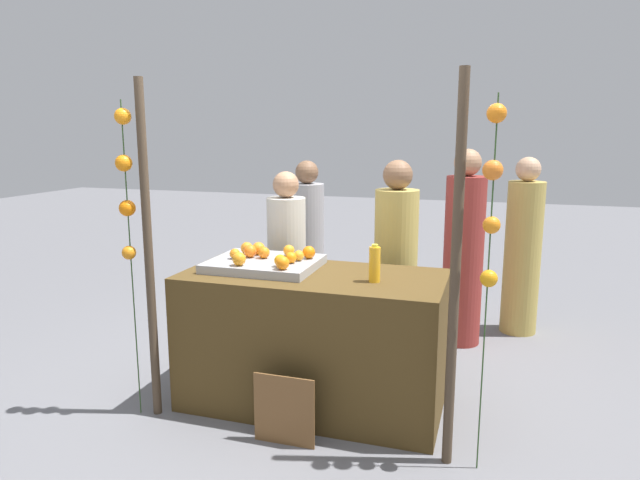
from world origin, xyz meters
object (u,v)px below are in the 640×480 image
at_px(orange_1, 299,256).
at_px(vendor_right, 395,275).
at_px(stall_counter, 313,339).
at_px(orange_0, 289,250).
at_px(chalkboard_sign, 284,411).
at_px(vendor_left, 287,273).
at_px(juice_bottle, 375,264).

bearing_deg(orange_1, vendor_right, 48.78).
distance_m(stall_counter, orange_0, 0.65).
distance_m(orange_0, vendor_right, 0.89).
distance_m(chalkboard_sign, vendor_left, 1.42).
xyz_separation_m(stall_counter, chalkboard_sign, (-0.00, -0.55, -0.25)).
bearing_deg(chalkboard_sign, orange_0, 107.87).
height_order(orange_1, chalkboard_sign, orange_1).
relative_size(stall_counter, orange_1, 24.02).
height_order(orange_0, chalkboard_sign, orange_0).
bearing_deg(chalkboard_sign, vendor_right, 71.44).
xyz_separation_m(juice_bottle, vendor_left, (-0.88, 0.78, -0.32)).
xyz_separation_m(orange_1, juice_bottle, (0.56, -0.16, 0.02)).
distance_m(stall_counter, orange_1, 0.58).
bearing_deg(orange_0, chalkboard_sign, -72.13).
bearing_deg(chalkboard_sign, vendor_left, 109.81).
bearing_deg(vendor_right, stall_counter, -120.52).
bearing_deg(orange_0, vendor_right, 37.55).
bearing_deg(stall_counter, vendor_left, 123.04).
height_order(orange_0, juice_bottle, juice_bottle).
height_order(stall_counter, juice_bottle, juice_bottle).
xyz_separation_m(orange_0, vendor_right, (0.67, 0.52, -0.26)).
height_order(juice_bottle, vendor_right, vendor_right).
xyz_separation_m(orange_1, vendor_right, (0.56, 0.64, -0.25)).
relative_size(orange_1, chalkboard_sign, 0.16).
distance_m(orange_1, vendor_left, 0.76).
distance_m(chalkboard_sign, vendor_right, 1.45).
bearing_deg(stall_counter, orange_0, 140.59).
relative_size(orange_0, juice_bottle, 0.33).
xyz_separation_m(stall_counter, orange_0, (-0.25, 0.20, 0.56)).
height_order(orange_1, juice_bottle, juice_bottle).
bearing_deg(juice_bottle, chalkboard_sign, -132.25).
relative_size(stall_counter, orange_0, 21.65).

